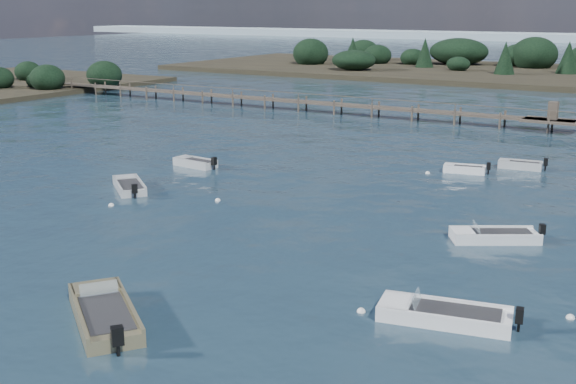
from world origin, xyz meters
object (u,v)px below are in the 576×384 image
Objects in this scene: tender_far_white at (465,171)px; tender_far_grey_b at (520,166)px; dinghy_mid_grey at (129,187)px; tender_far_grey at (195,164)px; dinghy_mid_white_a at (444,317)px; dinghy_mid_white_b at (494,238)px; jetty at (302,102)px; dinghy_near_olive at (105,317)px.

tender_far_grey_b is at bearing 48.02° from tender_far_white.
tender_far_grey_b is at bearing 44.21° from dinghy_mid_grey.
tender_far_grey is (-0.70, 7.34, 0.01)m from dinghy_mid_grey.
dinghy_mid_white_b is at bearing 95.82° from dinghy_mid_white_a.
jetty is (-7.53, 27.89, 0.83)m from tender_far_grey.
tender_far_grey_b is at bearing -31.77° from jetty.
dinghy_mid_white_b is at bearing -14.08° from tender_far_grey.
dinghy_near_olive is 0.08× the size of jetty.
tender_far_grey is (-22.54, 5.65, 0.02)m from dinghy_mid_white_b.
tender_far_grey is 28.90m from jetty.
tender_far_grey is at bearing -154.84° from tender_far_white.
dinghy_near_olive reaches higher than dinghy_mid_white_a.
dinghy_mid_white_a is at bearing -20.06° from dinghy_mid_grey.
dinghy_mid_white_a is 0.08× the size of jetty.
dinghy_near_olive is at bearing -119.66° from dinghy_mid_white_b.
tender_far_grey_b reaches higher than dinghy_mid_grey.
tender_far_white is at bearing 83.36° from dinghy_near_olive.
tender_far_white is (-6.83, 23.55, -0.00)m from dinghy_mid_white_a.
dinghy_mid_white_b is 0.81× the size of dinghy_near_olive.
dinghy_mid_white_b is 1.31× the size of tender_far_grey_b.
tender_far_grey_b is (2.90, 3.22, 0.01)m from tender_far_white.
tender_far_grey is at bearing 146.34° from dinghy_mid_white_a.
dinghy_mid_white_b is 1.38× the size of tender_far_white.
jetty reaches higher than dinghy_mid_grey.
jetty is at bearing 103.14° from dinghy_mid_grey.
dinghy_mid_white_b is (-1.02, 10.04, -0.01)m from dinghy_mid_white_a.
dinghy_mid_white_b is at bearing 60.34° from dinghy_near_olive.
dinghy_near_olive is 1.69× the size of tender_far_white.
tender_far_grey is at bearing -150.56° from tender_far_grey_b.
dinghy_mid_white_b is 0.07× the size of jetty.
jetty is at bearing 105.10° from tender_far_grey.
dinghy_mid_grey reaches higher than tender_far_white.
tender_far_grey is at bearing 121.14° from dinghy_near_olive.
dinghy_mid_white_b is 23.24m from tender_far_grey.
tender_far_white is at bearing 43.47° from dinghy_mid_grey.
dinghy_mid_white_a is 12.05m from dinghy_near_olive.
jetty reaches higher than dinghy_near_olive.
tender_far_grey_b is 0.05× the size of jetty.
dinghy_mid_white_a reaches higher than tender_far_white.
dinghy_mid_white_b reaches higher than tender_far_white.
dinghy_mid_white_a reaches higher than dinghy_mid_grey.
dinghy_mid_grey is 7.37m from tender_far_grey.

